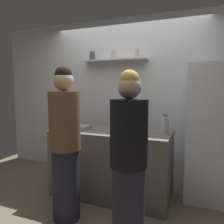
% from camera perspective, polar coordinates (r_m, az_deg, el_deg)
% --- Properties ---
extents(ground_plane, '(5.28, 5.28, 0.00)m').
position_cam_1_polar(ground_plane, '(2.89, -4.30, -24.41)').
color(ground_plane, '#726656').
extents(back_wall_assembly, '(4.80, 0.32, 2.60)m').
position_cam_1_polar(back_wall_assembly, '(3.66, 3.97, 3.60)').
color(back_wall_assembly, white).
rests_on(back_wall_assembly, ground).
extents(refrigerator, '(0.59, 0.66, 1.78)m').
position_cam_1_polar(refrigerator, '(3.15, 24.31, -4.96)').
color(refrigerator, white).
rests_on(refrigerator, ground).
extents(counter, '(1.58, 0.75, 0.90)m').
position_cam_1_polar(counter, '(3.09, 0.00, -13.06)').
color(counter, '#66605B').
rests_on(counter, ground).
extents(baking_pan, '(0.34, 0.24, 0.05)m').
position_cam_1_polar(baking_pan, '(3.09, -9.01, -3.95)').
color(baking_pan, gray).
rests_on(baking_pan, counter).
extents(utensil_holder, '(0.11, 0.11, 0.23)m').
position_cam_1_polar(utensil_holder, '(2.74, 4.53, -4.36)').
color(utensil_holder, '#B2B2B7').
rests_on(utensil_holder, counter).
extents(wine_bottle_amber_glass, '(0.07, 0.07, 0.30)m').
position_cam_1_polar(wine_bottle_amber_glass, '(2.89, 5.46, -2.89)').
color(wine_bottle_amber_glass, '#472814').
rests_on(wine_bottle_amber_glass, counter).
extents(wine_bottle_green_glass, '(0.08, 0.08, 0.31)m').
position_cam_1_polar(wine_bottle_green_glass, '(3.07, 1.84, -2.31)').
color(wine_bottle_green_glass, '#19471E').
rests_on(wine_bottle_green_glass, counter).
extents(wine_bottle_dark_glass, '(0.07, 0.07, 0.30)m').
position_cam_1_polar(wine_bottle_dark_glass, '(2.58, 8.40, -3.94)').
color(wine_bottle_dark_glass, black).
rests_on(wine_bottle_dark_glass, counter).
extents(wine_bottle_pale_glass, '(0.07, 0.07, 0.31)m').
position_cam_1_polar(wine_bottle_pale_glass, '(2.57, 5.35, -3.91)').
color(wine_bottle_pale_glass, '#B2BFB2').
rests_on(wine_bottle_pale_glass, counter).
extents(water_bottle_plastic, '(0.09, 0.09, 0.24)m').
position_cam_1_polar(water_bottle_plastic, '(2.81, 13.73, -3.38)').
color(water_bottle_plastic, silver).
rests_on(water_bottle_plastic, counter).
extents(person_brown_jacket, '(0.34, 0.34, 1.71)m').
position_cam_1_polar(person_brown_jacket, '(2.47, -12.18, -8.53)').
color(person_brown_jacket, '#262633').
rests_on(person_brown_jacket, ground).
extents(person_blonde, '(0.34, 0.34, 1.63)m').
position_cam_1_polar(person_blonde, '(2.03, 4.38, -13.01)').
color(person_blonde, '#262633').
rests_on(person_blonde, ground).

